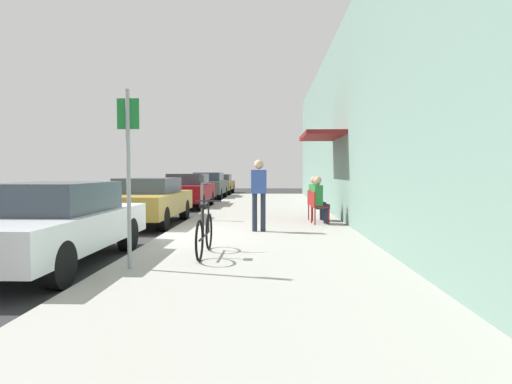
% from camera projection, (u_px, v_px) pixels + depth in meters
% --- Properties ---
extents(ground_plane, '(60.00, 60.00, 0.00)m').
position_uv_depth(ground_plane, '(163.00, 239.00, 9.84)').
color(ground_plane, '#2D2D30').
extents(sidewalk_slab, '(4.50, 32.00, 0.12)m').
position_uv_depth(sidewalk_slab, '(263.00, 226.00, 11.76)').
color(sidewalk_slab, '#9E9B93').
rests_on(sidewalk_slab, ground_plane).
extents(building_facade, '(1.40, 32.00, 5.87)m').
position_uv_depth(building_facade, '(352.00, 120.00, 11.55)').
color(building_facade, gray).
rests_on(building_facade, ground_plane).
extents(parked_car_0, '(1.80, 4.40, 1.36)m').
position_uv_depth(parked_car_0, '(53.00, 223.00, 7.01)').
color(parked_car_0, silver).
rests_on(parked_car_0, ground_plane).
extents(parked_car_1, '(1.80, 4.40, 1.35)m').
position_uv_depth(parked_car_1, '(148.00, 200.00, 12.46)').
color(parked_car_1, '#A58433').
rests_on(parked_car_1, ground_plane).
extents(parked_car_2, '(1.80, 4.40, 1.45)m').
position_uv_depth(parked_car_2, '(188.00, 190.00, 18.51)').
color(parked_car_2, maroon).
rests_on(parked_car_2, ground_plane).
extents(parked_car_3, '(1.80, 4.40, 1.49)m').
position_uv_depth(parked_car_3, '(209.00, 185.00, 24.67)').
color(parked_car_3, '#47514C').
rests_on(parked_car_3, ground_plane).
extents(parked_car_4, '(1.80, 4.40, 1.36)m').
position_uv_depth(parked_car_4, '(220.00, 184.00, 29.96)').
color(parked_car_4, '#A58433').
rests_on(parked_car_4, ground_plane).
extents(parking_meter, '(0.12, 0.10, 1.32)m').
position_uv_depth(parking_meter, '(202.00, 194.00, 12.53)').
color(parking_meter, slate).
rests_on(parking_meter, sidewalk_slab).
extents(street_sign, '(0.32, 0.06, 2.60)m').
position_uv_depth(street_sign, '(128.00, 164.00, 6.21)').
color(street_sign, gray).
rests_on(street_sign, sidewalk_slab).
extents(bicycle_0, '(0.46, 1.71, 0.90)m').
position_uv_depth(bicycle_0, '(205.00, 234.00, 7.29)').
color(bicycle_0, black).
rests_on(bicycle_0, sidewalk_slab).
extents(cafe_chair_0, '(0.50, 0.50, 0.87)m').
position_uv_depth(cafe_chair_0, '(317.00, 205.00, 11.66)').
color(cafe_chair_0, maroon).
rests_on(cafe_chair_0, sidewalk_slab).
extents(seated_patron_0, '(0.47, 0.41, 1.29)m').
position_uv_depth(seated_patron_0, '(319.00, 198.00, 11.65)').
color(seated_patron_0, '#232838').
rests_on(seated_patron_0, sidewalk_slab).
extents(cafe_chair_1, '(0.52, 0.52, 0.87)m').
position_uv_depth(cafe_chair_1, '(314.00, 203.00, 12.48)').
color(cafe_chair_1, maroon).
rests_on(cafe_chair_1, sidewalk_slab).
extents(seated_patron_1, '(0.48, 0.43, 1.29)m').
position_uv_depth(seated_patron_1, '(316.00, 196.00, 12.48)').
color(seated_patron_1, '#232838').
rests_on(seated_patron_1, sidewalk_slab).
extents(pedestrian_standing, '(0.36, 0.22, 1.70)m').
position_uv_depth(pedestrian_standing, '(259.00, 189.00, 10.16)').
color(pedestrian_standing, '#232838').
rests_on(pedestrian_standing, sidewalk_slab).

